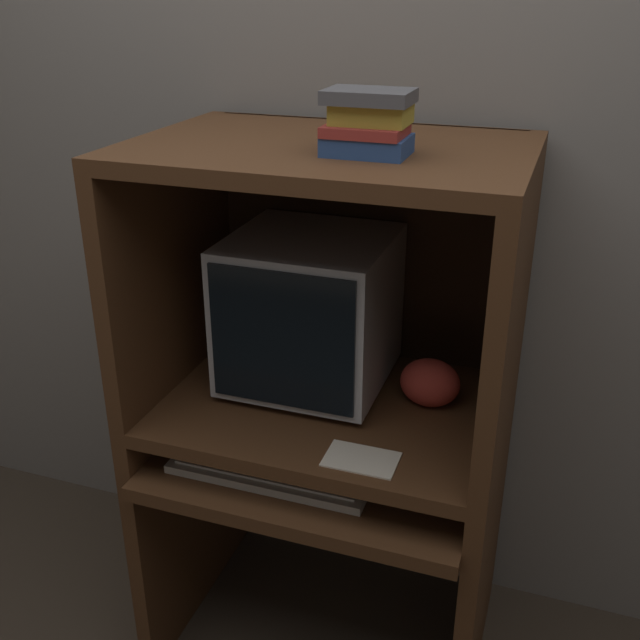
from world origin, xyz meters
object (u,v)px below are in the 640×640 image
crt_monitor (310,310)px  mouse (398,493)px  book_stack (368,123)px  snack_bag (430,383)px  keyboard (272,469)px

crt_monitor → mouse: 0.49m
crt_monitor → book_stack: size_ratio=2.31×
crt_monitor → snack_bag: bearing=-2.0°
crt_monitor → book_stack: (0.18, -0.15, 0.49)m
mouse → book_stack: size_ratio=0.44×
keyboard → book_stack: book_stack is taller
keyboard → book_stack: (0.19, 0.09, 0.79)m
mouse → book_stack: bearing=143.5°
keyboard → book_stack: 0.82m
snack_bag → mouse: bearing=-93.9°
book_stack → snack_bag: bearing=47.7°
snack_bag → book_stack: (-0.13, -0.14, 0.63)m
snack_bag → crt_monitor: bearing=178.0°
mouse → crt_monitor: bearing=140.9°
crt_monitor → snack_bag: (0.31, -0.01, -0.14)m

